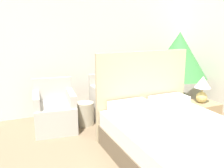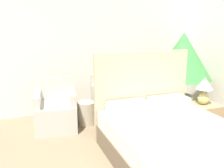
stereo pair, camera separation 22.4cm
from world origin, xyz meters
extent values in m
cube|color=silver|center=(0.00, 3.68, 1.45)|extent=(10.00, 0.06, 2.90)
cube|color=brown|center=(0.58, 1.10, 0.14)|extent=(1.52, 2.06, 0.28)
cube|color=silver|center=(0.58, 1.10, 0.39)|extent=(1.49, 2.02, 0.22)
cube|color=tan|center=(0.58, 2.16, 0.67)|extent=(1.55, 0.06, 1.34)
cube|color=white|center=(0.24, 1.94, 0.58)|extent=(0.58, 0.31, 0.14)
cube|color=white|center=(0.92, 1.94, 0.58)|extent=(0.58, 0.31, 0.14)
cube|color=#B7B2A8|center=(-0.67, 2.88, 0.22)|extent=(0.73, 0.75, 0.44)
cube|color=#B7B2A8|center=(-0.63, 3.18, 0.64)|extent=(0.66, 0.14, 0.39)
cube|color=#B7B2A8|center=(-0.95, 2.91, 0.54)|extent=(0.17, 0.62, 0.20)
cube|color=#B7B2A8|center=(-0.39, 2.84, 0.54)|extent=(0.17, 0.62, 0.20)
cube|color=#B7B2A8|center=(0.38, 2.88, 0.22)|extent=(0.69, 0.70, 0.44)
cube|color=#B7B2A8|center=(0.36, 3.18, 0.64)|extent=(0.66, 0.09, 0.39)
cube|color=#B7B2A8|center=(0.10, 2.86, 0.54)|extent=(0.13, 0.61, 0.20)
cube|color=#B7B2A8|center=(0.66, 2.89, 0.54)|extent=(0.13, 0.61, 0.20)
cylinder|color=beige|center=(1.90, 2.98, 0.15)|extent=(0.51, 0.51, 0.29)
cylinder|color=brown|center=(1.90, 2.98, 0.47)|extent=(0.06, 0.06, 0.36)
cone|color=#387F3D|center=(1.90, 2.98, 1.12)|extent=(1.16, 1.16, 0.93)
cube|color=#937A56|center=(1.61, 1.94, 0.23)|extent=(0.47, 0.43, 0.46)
sphere|color=tan|center=(1.59, 1.95, 0.55)|extent=(0.18, 0.18, 0.18)
cylinder|color=tan|center=(1.59, 1.95, 0.68)|extent=(0.02, 0.02, 0.07)
cone|color=silver|center=(1.59, 1.95, 0.81)|extent=(0.26, 0.26, 0.19)
cylinder|color=#B7AD93|center=(-0.15, 2.88, 0.20)|extent=(0.30, 0.30, 0.41)
camera|label=1|loc=(-1.38, -1.08, 1.74)|focal=40.00mm
camera|label=2|loc=(-1.17, -1.16, 1.74)|focal=40.00mm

